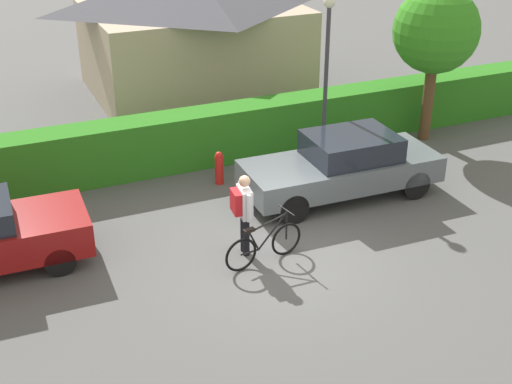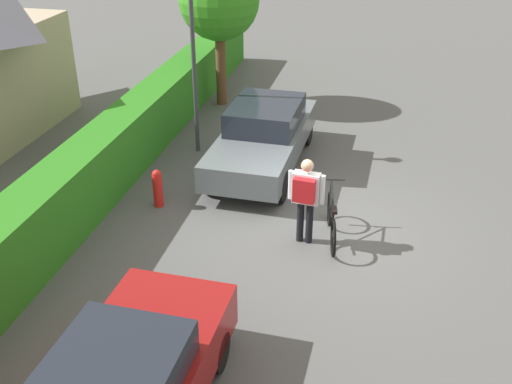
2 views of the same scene
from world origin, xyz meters
name	(u,v)px [view 2 (image 2 of 2)]	position (x,y,z in m)	size (l,w,h in m)	color
ground_plane	(325,227)	(0.00, 0.00, 0.00)	(60.00, 60.00, 0.00)	#525252
hedge_row	(94,171)	(0.00, 4.76, 0.68)	(21.62, 0.90, 1.36)	#2A751B
parked_car_far	(264,135)	(2.42, 1.75, 0.75)	(4.49, 1.82, 1.45)	slate
bicycle	(331,221)	(-0.37, -0.14, 0.38)	(1.70, 0.52, 0.98)	black
person_rider	(306,194)	(-0.60, 0.33, 1.01)	(0.38, 0.67, 1.67)	black
street_lamp	(193,41)	(2.86, 3.48, 2.68)	(0.28, 0.28, 4.14)	#38383D
tree_kerbside	(219,1)	(6.18, 3.82, 2.93)	(2.21, 2.21, 4.07)	brown
fire_hydrant	(158,188)	(0.08, 3.43, 0.41)	(0.20, 0.20, 0.81)	red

